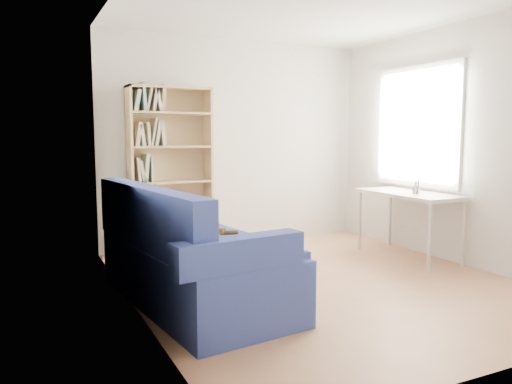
# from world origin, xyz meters

# --- Properties ---
(ground) EXTENTS (4.00, 4.00, 0.00)m
(ground) POSITION_xyz_m (0.00, 0.00, 0.00)
(ground) COLOR #AA704D
(ground) RESTS_ON ground
(room_shell) EXTENTS (3.54, 4.04, 2.62)m
(room_shell) POSITION_xyz_m (0.10, 0.03, 1.64)
(room_shell) COLOR silver
(room_shell) RESTS_ON ground
(sofa) EXTENTS (1.19, 2.12, 0.99)m
(sofa) POSITION_xyz_m (-1.30, -0.01, 0.37)
(sofa) COLOR navy
(sofa) RESTS_ON ground
(bookshelf) EXTENTS (0.98, 0.30, 1.96)m
(bookshelf) POSITION_xyz_m (-0.92, 1.83, 0.90)
(bookshelf) COLOR tan
(bookshelf) RESTS_ON ground
(desk) EXTENTS (0.57, 1.25, 0.75)m
(desk) POSITION_xyz_m (1.44, 0.40, 0.68)
(desk) COLOR white
(desk) RESTS_ON ground
(pen_cup) EXTENTS (0.08, 0.08, 0.16)m
(pen_cup) POSITION_xyz_m (1.42, 0.27, 0.81)
(pen_cup) COLOR white
(pen_cup) RESTS_ON desk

